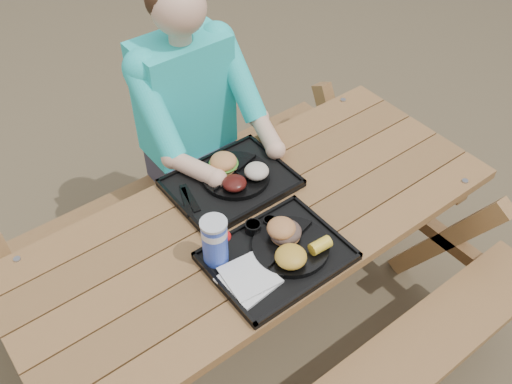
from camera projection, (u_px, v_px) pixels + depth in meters
ground at (256, 332)px, 2.56m from camera, size 60.00×60.00×0.00m
picnic_table at (256, 281)px, 2.30m from camera, size 1.80×1.49×0.75m
tray_near at (277, 257)px, 1.90m from camera, size 0.45×0.35×0.02m
tray_far at (231, 184)px, 2.15m from camera, size 0.45×0.35×0.02m
plate_near at (291, 246)px, 1.91m from camera, size 0.26×0.26×0.02m
plate_far at (236, 175)px, 2.16m from camera, size 0.26×0.26×0.02m
napkin_stack at (248, 280)px, 1.81m from camera, size 0.18×0.18×0.02m
soda_cup at (215, 242)px, 1.82m from camera, size 0.08×0.08×0.17m
condiment_bbq at (253, 227)px, 1.96m from camera, size 0.06×0.06×0.03m
condiment_mustard at (270, 222)px, 1.98m from camera, size 0.05×0.05×0.03m
sandwich at (286, 226)px, 1.89m from camera, size 0.10×0.10×0.11m
mac_cheese at (291, 257)px, 1.83m from camera, size 0.10×0.10×0.05m
corn_cob at (320, 245)px, 1.87m from camera, size 0.08×0.08×0.04m
cutlery_far at (190, 198)px, 2.08m from camera, size 0.06×0.15×0.01m
burger at (223, 159)px, 2.14m from camera, size 0.10×0.10×0.09m
baked_beans at (234, 183)px, 2.08m from camera, size 0.09×0.09×0.04m
potato_salad at (257, 171)px, 2.12m from camera, size 0.09×0.09×0.05m
diner at (191, 140)px, 2.53m from camera, size 0.48×0.84×1.28m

